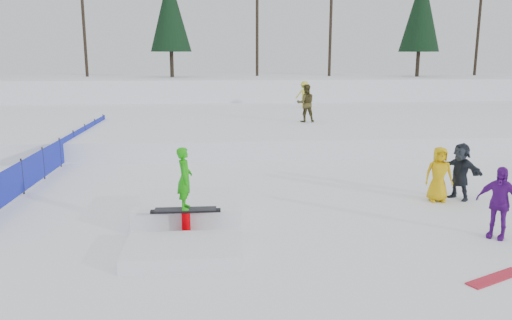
{
  "coord_description": "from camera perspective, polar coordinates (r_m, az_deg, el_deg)",
  "views": [
    {
      "loc": [
        -0.71,
        -12.32,
        4.13
      ],
      "look_at": [
        0.5,
        2.0,
        1.1
      ],
      "focal_mm": 35.0,
      "sensor_mm": 36.0,
      "label": 1
    }
  ],
  "objects": [
    {
      "name": "snow_berm",
      "position": [
        42.43,
        -3.89,
        7.92
      ],
      "size": [
        60.0,
        14.0,
        2.4
      ],
      "primitive_type": "cube",
      "color": "white",
      "rests_on": "ground"
    },
    {
      "name": "walker_olive",
      "position": [
        25.44,
        5.7,
        6.47
      ],
      "size": [
        0.92,
        0.72,
        1.89
      ],
      "primitive_type": "imported",
      "rotation": [
        0.0,
        0.0,
        3.14
      ],
      "color": "#3F3918",
      "rests_on": "snow_midrise"
    },
    {
      "name": "snow_midrise",
      "position": [
        28.58,
        -3.37,
        4.38
      ],
      "size": [
        50.0,
        18.0,
        0.8
      ],
      "primitive_type": "cube",
      "color": "white",
      "rests_on": "ground"
    },
    {
      "name": "spectator_yellow",
      "position": [
        15.17,
        20.17,
        -1.54
      ],
      "size": [
        0.84,
        0.61,
        1.59
      ],
      "primitive_type": "imported",
      "rotation": [
        0.0,
        0.0,
        -0.14
      ],
      "color": "#D1A208",
      "rests_on": "ground"
    },
    {
      "name": "ground",
      "position": [
        13.01,
        -1.46,
        -6.6
      ],
      "size": [
        120.0,
        120.0,
        0.0
      ],
      "primitive_type": "plane",
      "color": "white"
    },
    {
      "name": "loose_board_red",
      "position": [
        10.66,
        25.68,
        -12.05
      ],
      "size": [
        1.38,
        0.85,
        0.03
      ],
      "primitive_type": "cube",
      "rotation": [
        0.0,
        0.0,
        0.44
      ],
      "color": "#A91A2A",
      "rests_on": "ground"
    },
    {
      "name": "spectator_purple",
      "position": [
        12.66,
        25.99,
        -4.39
      ],
      "size": [
        0.99,
        0.99,
        1.68
      ],
      "primitive_type": "imported",
      "rotation": [
        0.0,
        0.0,
        -0.78
      ],
      "color": "#5D1489",
      "rests_on": "ground"
    },
    {
      "name": "jib_rail_feature",
      "position": [
        12.24,
        -7.85,
        -6.43
      ],
      "size": [
        2.6,
        4.4,
        2.11
      ],
      "color": "white",
      "rests_on": "ground"
    },
    {
      "name": "treeline",
      "position": [
        41.31,
        4.99,
        16.46
      ],
      "size": [
        40.24,
        4.22,
        10.5
      ],
      "color": "black",
      "rests_on": "snow_berm"
    },
    {
      "name": "walker_ygreen",
      "position": [
        32.54,
        5.54,
        7.47
      ],
      "size": [
        1.12,
        0.68,
        1.69
      ],
      "primitive_type": "imported",
      "rotation": [
        0.0,
        0.0,
        3.09
      ],
      "color": "gold",
      "rests_on": "snow_midrise"
    },
    {
      "name": "spectator_dark",
      "position": [
        15.61,
        22.3,
        -1.2
      ],
      "size": [
        1.18,
        1.59,
        1.66
      ],
      "primitive_type": "imported",
      "rotation": [
        0.0,
        0.0,
        -1.07
      ],
      "color": "#1E232C",
      "rests_on": "ground"
    },
    {
      "name": "safety_fence",
      "position": [
        20.11,
        -21.48,
        0.81
      ],
      "size": [
        0.05,
        16.0,
        1.1
      ],
      "color": "#1822A7",
      "rests_on": "ground"
    }
  ]
}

